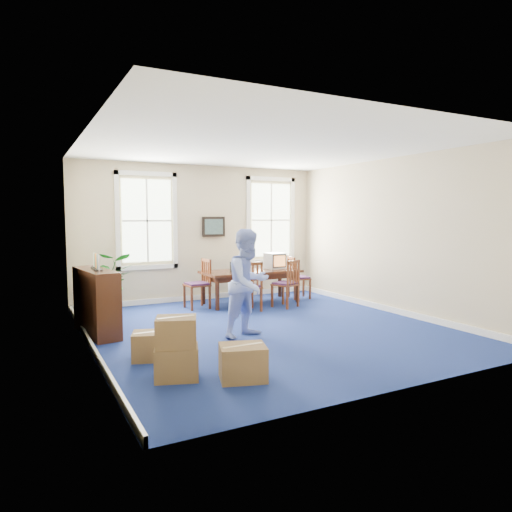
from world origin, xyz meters
name	(u,v)px	position (x,y,z in m)	size (l,w,h in m)	color
floor	(267,328)	(0.00, 0.00, 0.00)	(6.50, 6.50, 0.00)	navy
ceiling	(267,147)	(0.00, 0.00, 3.20)	(6.50, 6.50, 0.00)	white
wall_back	(201,233)	(0.00, 3.25, 1.60)	(6.50, 6.50, 0.00)	#C7B58F
wall_front	(405,252)	(0.00, -3.25, 1.60)	(6.50, 6.50, 0.00)	#C7B58F
wall_left	(86,244)	(-3.00, 0.00, 1.60)	(6.50, 6.50, 0.00)	#C7B58F
wall_right	(394,236)	(3.00, 0.00, 1.60)	(6.50, 6.50, 0.00)	#C7B58F
baseboard_back	(202,297)	(0.00, 3.22, 0.06)	(6.00, 0.04, 0.12)	white
baseboard_left	(92,347)	(-2.97, 0.00, 0.06)	(0.04, 6.50, 0.12)	white
baseboard_right	(391,309)	(2.97, 0.00, 0.06)	(0.04, 6.50, 0.12)	white
window_left	(147,221)	(-1.30, 3.23, 1.90)	(1.40, 0.12, 2.20)	white
window_right	(271,220)	(1.90, 3.23, 1.90)	(1.40, 0.12, 2.20)	white
wall_picture	(214,227)	(0.30, 3.20, 1.75)	(0.58, 0.06, 0.48)	black
conference_table	(251,287)	(0.84, 2.27, 0.38)	(2.23, 1.02, 0.76)	#3C1D10
crt_tv	(275,261)	(1.50, 2.32, 0.95)	(0.41, 0.45, 0.37)	#B7B7BC
game_console	(287,267)	(1.80, 2.27, 0.79)	(0.17, 0.21, 0.05)	white
equipment_bag	(240,266)	(0.59, 2.32, 0.86)	(0.40, 0.26, 0.20)	black
chair_near_left	(248,286)	(0.38, 1.51, 0.53)	(0.47, 0.47, 1.06)	maroon
chair_near_right	(285,283)	(1.30, 1.51, 0.52)	(0.47, 0.47, 1.05)	maroon
chair_end_left	(197,284)	(-0.48, 2.27, 0.54)	(0.48, 0.48, 1.07)	maroon
chair_end_right	(299,277)	(2.16, 2.27, 0.51)	(0.46, 0.46, 1.02)	maroon
man	(249,283)	(-0.53, -0.34, 0.90)	(0.88, 0.68, 1.79)	#96AEFD
credenza	(96,302)	(-2.75, 0.99, 0.56)	(0.41, 1.42, 1.12)	#3C1D10
brochure_rack	(96,261)	(-2.73, 0.99, 1.26)	(0.11, 0.64, 0.28)	#99999E
potted_plant	(106,283)	(-2.33, 2.55, 0.64)	(1.15, 1.00, 1.28)	#145114
cardboard_boxes	(189,342)	(-2.00, -1.60, 0.41)	(1.42, 1.42, 0.81)	olive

